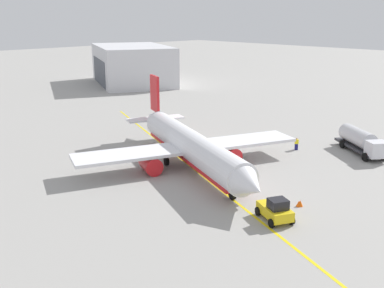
# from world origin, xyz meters

# --- Properties ---
(ground_plane) EXTENTS (400.00, 400.00, 0.00)m
(ground_plane) POSITION_xyz_m (0.00, 0.00, 0.00)
(ground_plane) COLOR #9E9B96
(airplane) EXTENTS (31.91, 27.98, 9.51)m
(airplane) POSITION_xyz_m (-0.49, 0.19, 2.58)
(airplane) COLOR white
(airplane) RESTS_ON ground
(fuel_tanker) EXTENTS (9.40, 7.47, 3.15)m
(fuel_tanker) POSITION_xyz_m (11.52, 20.47, 1.72)
(fuel_tanker) COLOR #2D2D33
(fuel_tanker) RESTS_ON ground
(pushback_tug) EXTENTS (4.11, 3.53, 2.20)m
(pushback_tug) POSITION_xyz_m (15.67, -4.65, 1.01)
(pushback_tug) COLOR yellow
(pushback_tug) RESTS_ON ground
(refueling_worker) EXTENTS (0.63, 0.60, 1.71)m
(refueling_worker) POSITION_xyz_m (4.63, 15.60, 0.82)
(refueling_worker) COLOR navy
(refueling_worker) RESTS_ON ground
(safety_cone_nose) EXTENTS (0.56, 0.56, 0.62)m
(safety_cone_nose) POSITION_xyz_m (15.55, -0.36, 0.31)
(safety_cone_nose) COLOR #F2590F
(safety_cone_nose) RESTS_ON ground
(safety_cone_wingtip) EXTENTS (0.52, 0.52, 0.58)m
(safety_cone_wingtip) POSITION_xyz_m (15.48, -0.49, 0.29)
(safety_cone_wingtip) COLOR #F2590F
(safety_cone_wingtip) RESTS_ON ground
(distant_hangar) EXTENTS (33.18, 27.94, 10.04)m
(distant_hangar) POSITION_xyz_m (-60.96, 36.62, 5.01)
(distant_hangar) COLOR silver
(distant_hangar) RESTS_ON ground
(taxi_line_marking) EXTENTS (66.85, 26.24, 0.01)m
(taxi_line_marking) POSITION_xyz_m (0.00, 0.00, 0.01)
(taxi_line_marking) COLOR yellow
(taxi_line_marking) RESTS_ON ground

